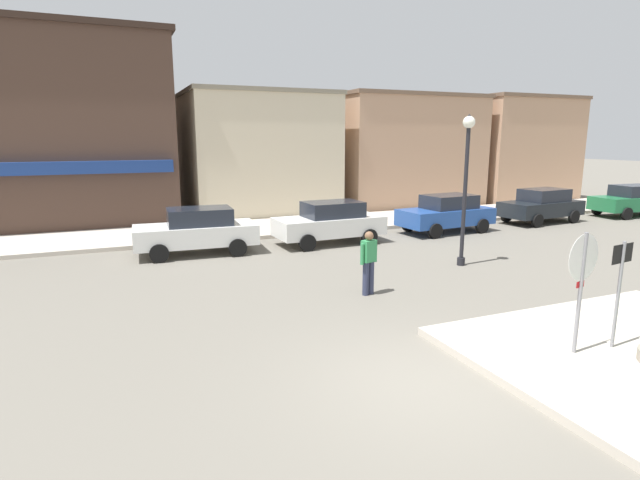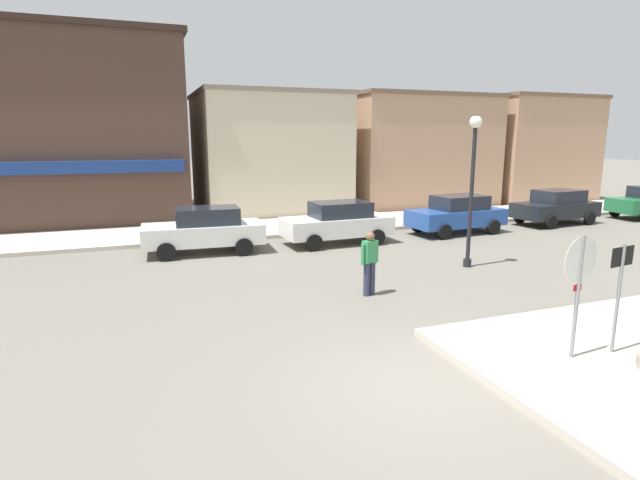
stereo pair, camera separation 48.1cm
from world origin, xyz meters
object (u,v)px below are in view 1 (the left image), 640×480
(parked_car_nearest, at_px, (197,230))
(parked_car_fifth, at_px, (632,200))
(parked_car_fourth, at_px, (542,205))
(stop_sign, at_px, (581,277))
(parked_car_second, at_px, (330,222))
(parked_car_third, at_px, (446,213))
(pedestrian_crossing_near, at_px, (369,261))
(one_way_sign, at_px, (619,284))
(lamp_post, at_px, (466,169))

(parked_car_nearest, bearing_deg, parked_car_fifth, 0.15)
(parked_car_fourth, xyz_separation_m, parked_car_fifth, (5.74, -0.29, 0.00))
(stop_sign, distance_m, parked_car_second, 10.80)
(parked_car_third, distance_m, pedestrian_crossing_near, 9.36)
(stop_sign, height_order, parked_car_fourth, stop_sign)
(stop_sign, bearing_deg, parked_car_fourth, 45.71)
(parked_car_second, bearing_deg, pedestrian_crossing_near, -105.05)
(parked_car_fourth, bearing_deg, parked_car_nearest, -178.74)
(one_way_sign, bearing_deg, pedestrian_crossing_near, 116.10)
(parked_car_third, bearing_deg, parked_car_fifth, 0.15)
(parked_car_nearest, xyz_separation_m, parked_car_fourth, (15.76, 0.35, 0.00))
(one_way_sign, height_order, parked_car_third, one_way_sign)
(stop_sign, relative_size, parked_car_nearest, 0.56)
(parked_car_second, bearing_deg, parked_car_third, 2.18)
(pedestrian_crossing_near, bearing_deg, parked_car_third, 41.68)
(parked_car_fourth, bearing_deg, pedestrian_crossing_near, -152.48)
(lamp_post, distance_m, parked_car_nearest, 8.90)
(parked_car_second, xyz_separation_m, pedestrian_crossing_near, (-1.62, -6.02, 0.06))
(one_way_sign, distance_m, lamp_post, 6.76)
(parked_car_second, height_order, parked_car_fifth, same)
(pedestrian_crossing_near, bearing_deg, one_way_sign, -63.90)
(stop_sign, distance_m, pedestrian_crossing_near, 5.04)
(stop_sign, bearing_deg, pedestrian_crossing_near, 107.97)
(parked_car_third, bearing_deg, parked_car_fourth, 3.31)
(parked_car_second, xyz_separation_m, parked_car_third, (5.37, 0.20, 0.00))
(one_way_sign, distance_m, parked_car_nearest, 12.39)
(parked_car_fifth, bearing_deg, lamp_post, -161.56)
(one_way_sign, xyz_separation_m, pedestrian_crossing_near, (-2.38, 4.85, -0.46))
(one_way_sign, bearing_deg, parked_car_second, 93.99)
(one_way_sign, distance_m, parked_car_second, 10.91)
(stop_sign, relative_size, parked_car_fifth, 0.56)
(parked_car_fifth, height_order, pedestrian_crossing_near, pedestrian_crossing_near)
(parked_car_second, distance_m, pedestrian_crossing_near, 6.23)
(lamp_post, relative_size, parked_car_fifth, 1.10)
(one_way_sign, height_order, parked_car_fourth, one_way_sign)
(parked_car_second, height_order, parked_car_third, same)
(stop_sign, bearing_deg, parked_car_third, 63.61)
(parked_car_fourth, distance_m, pedestrian_crossing_near, 14.17)
(lamp_post, height_order, parked_car_fourth, lamp_post)
(one_way_sign, xyz_separation_m, parked_car_third, (4.61, 11.08, -0.52))
(one_way_sign, bearing_deg, parked_car_third, 67.39)
(stop_sign, distance_m, lamp_post, 6.89)
(parked_car_fifth, xyz_separation_m, pedestrian_crossing_near, (-18.31, -6.26, 0.06))
(one_way_sign, bearing_deg, lamp_post, 75.28)
(pedestrian_crossing_near, bearing_deg, stop_sign, -72.03)
(parked_car_third, xyz_separation_m, pedestrian_crossing_near, (-6.99, -6.23, 0.06))
(parked_car_fifth, relative_size, pedestrian_crossing_near, 2.56)
(parked_car_second, xyz_separation_m, parked_car_fourth, (10.95, 0.53, 0.00))
(lamp_post, bearing_deg, stop_sign, -111.81)
(stop_sign, height_order, one_way_sign, stop_sign)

